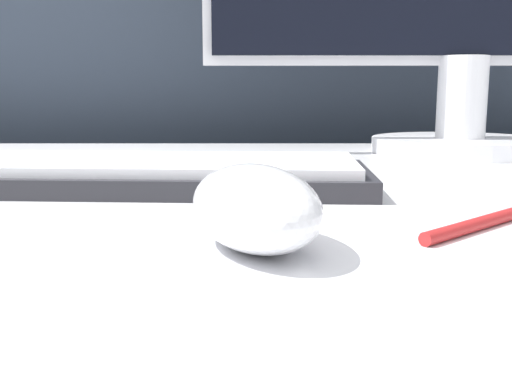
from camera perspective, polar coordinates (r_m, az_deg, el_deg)
partition_panel at (r=1.07m, az=2.31°, el=0.71°), size 5.00×0.03×1.37m
computer_mouse_near at (r=0.31m, az=-0.01°, el=-1.41°), size 0.09×0.12×0.04m
keyboard at (r=0.52m, az=-11.05°, el=1.76°), size 0.40×0.17×0.02m
pen at (r=0.39m, az=21.13°, el=-2.64°), size 0.10×0.09×0.01m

